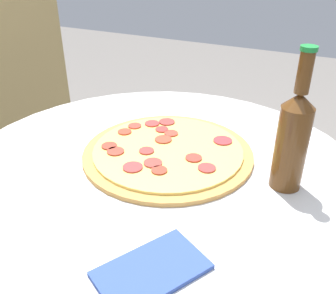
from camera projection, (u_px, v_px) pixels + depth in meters
table at (159, 236)px, 0.90m from camera, size 0.88×0.88×0.77m
pizza at (168, 152)px, 0.84m from camera, size 0.38×0.38×0.02m
beer_bottle at (293, 137)px, 0.69m from camera, size 0.06×0.06×0.27m
napkin at (152, 270)px, 0.54m from camera, size 0.19×0.16×0.01m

